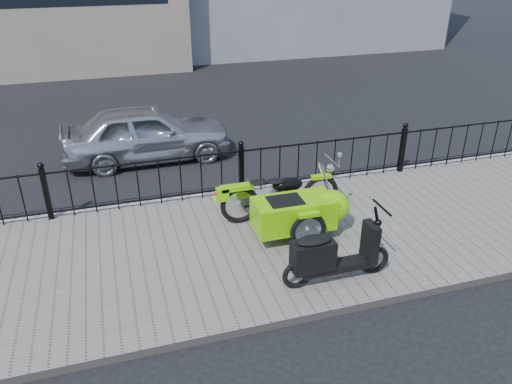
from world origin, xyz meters
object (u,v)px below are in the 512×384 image
object	(u,v)px
scooter	(330,256)
motorcycle_sidecar	(301,207)
sedan_car	(147,133)
spare_tire	(288,219)

from	to	relation	value
scooter	motorcycle_sidecar	bearing A→B (deg)	85.99
motorcycle_sidecar	sedan_car	size ratio (longest dim) A/B	0.61
scooter	sedan_car	xyz separation A→B (m)	(-1.97, 5.61, 0.08)
spare_tire	scooter	bearing A→B (deg)	-84.15
motorcycle_sidecar	spare_tire	bearing A→B (deg)	-166.20
scooter	sedan_car	bearing A→B (deg)	109.35
motorcycle_sidecar	scooter	xyz separation A→B (m)	(-0.10, -1.40, -0.04)
scooter	spare_tire	world-z (taller)	scooter
scooter	sedan_car	world-z (taller)	sedan_car
motorcycle_sidecar	scooter	size ratio (longest dim) A/B	1.37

